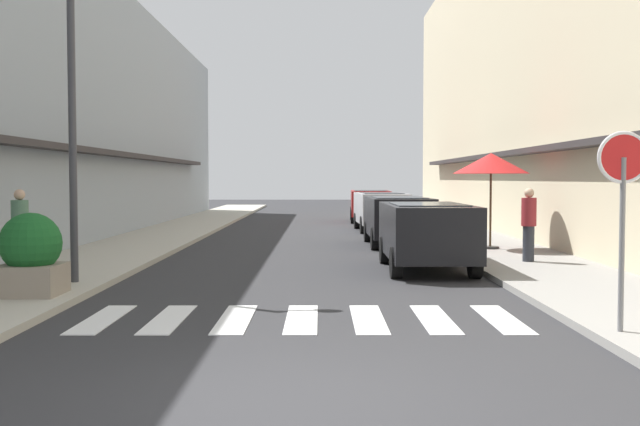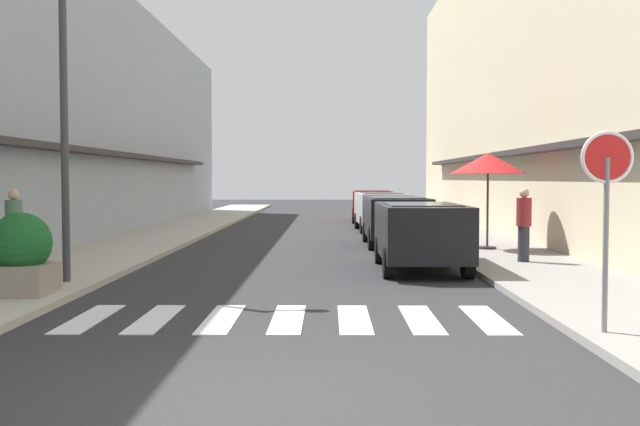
% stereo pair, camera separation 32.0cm
% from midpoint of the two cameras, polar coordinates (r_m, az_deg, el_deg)
% --- Properties ---
extents(ground_plane, '(94.43, 94.43, 0.00)m').
position_cam_midpoint_polar(ground_plane, '(23.80, -1.27, -2.19)').
color(ground_plane, '#2B2B2D').
extents(sidewalk_left, '(2.88, 60.09, 0.12)m').
position_cam_midpoint_polar(sidewalk_left, '(24.42, -13.28, -2.00)').
color(sidewalk_left, '#ADA899').
rests_on(sidewalk_left, ground_plane).
extents(sidewalk_right, '(2.88, 60.09, 0.12)m').
position_cam_midpoint_polar(sidewalk_right, '(24.25, 10.82, -2.01)').
color(sidewalk_right, gray).
rests_on(sidewalk_right, ground_plane).
extents(building_row_left, '(5.50, 40.63, 8.60)m').
position_cam_midpoint_polar(building_row_left, '(26.69, -21.14, 7.39)').
color(building_row_left, '#939EA8').
rests_on(building_row_left, ground_plane).
extents(building_row_right, '(5.50, 40.63, 11.71)m').
position_cam_midpoint_polar(building_row_right, '(26.58, 18.95, 10.82)').
color(building_row_right, beige).
rests_on(building_row_right, ground_plane).
extents(crosswalk, '(6.15, 2.20, 0.01)m').
position_cam_midpoint_polar(crosswalk, '(10.72, -2.53, -8.13)').
color(crosswalk, silver).
rests_on(crosswalk, ground_plane).
extents(parked_car_near, '(1.82, 4.03, 1.47)m').
position_cam_midpoint_polar(parked_car_near, '(16.34, 7.37, -1.19)').
color(parked_car_near, black).
rests_on(parked_car_near, ground_plane).
extents(parked_car_mid, '(1.84, 4.20, 1.47)m').
position_cam_midpoint_polar(parked_car_mid, '(22.29, 5.32, -0.16)').
color(parked_car_mid, black).
rests_on(parked_car_mid, ground_plane).
extents(parked_car_far, '(1.92, 4.20, 1.47)m').
position_cam_midpoint_polar(parked_car_far, '(28.49, 4.10, 0.46)').
color(parked_car_far, silver).
rests_on(parked_car_far, ground_plane).
extents(parked_car_distant, '(1.93, 4.48, 1.47)m').
position_cam_midpoint_polar(parked_car_distant, '(34.61, 3.33, 0.85)').
color(parked_car_distant, maroon).
rests_on(parked_car_distant, ground_plane).
extents(round_street_sign, '(0.65, 0.07, 2.48)m').
position_cam_midpoint_polar(round_street_sign, '(9.79, 21.10, 2.49)').
color(round_street_sign, slate).
rests_on(round_street_sign, sidewalk_right).
extents(street_lamp, '(1.19, 0.28, 5.97)m').
position_cam_midpoint_polar(street_lamp, '(14.35, -18.72, 9.36)').
color(street_lamp, '#38383D').
rests_on(street_lamp, sidewalk_left).
extents(cafe_umbrella, '(2.04, 2.04, 2.58)m').
position_cam_midpoint_polar(cafe_umbrella, '(20.49, 12.29, 3.69)').
color(cafe_umbrella, '#262626').
rests_on(cafe_umbrella, sidewalk_right).
extents(planter_corner, '(0.99, 0.99, 1.34)m').
position_cam_midpoint_polar(planter_corner, '(13.03, -22.21, -3.00)').
color(planter_corner, gray).
rests_on(planter_corner, sidewalk_left).
extents(pedestrian_walking_near, '(0.34, 0.34, 1.68)m').
position_cam_midpoint_polar(pedestrian_walking_near, '(16.23, -22.80, -1.11)').
color(pedestrian_walking_near, '#282B33').
rests_on(pedestrian_walking_near, sidewalk_left).
extents(pedestrian_walking_far, '(0.34, 0.34, 1.67)m').
position_cam_midpoint_polar(pedestrian_walking_far, '(17.54, 14.96, -0.74)').
color(pedestrian_walking_far, '#282B33').
rests_on(pedestrian_walking_far, sidewalk_right).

